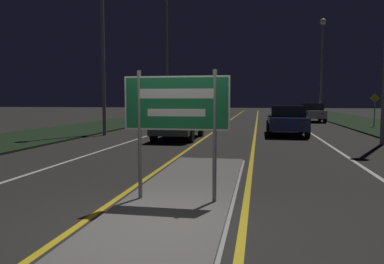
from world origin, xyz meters
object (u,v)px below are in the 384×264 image
(streetlight_left_far, at_px, (167,42))
(car_approaching_1, at_px, (168,114))
(streetlight_left_near, at_px, (102,12))
(car_receding_1, at_px, (311,112))
(car_approaching_0, at_px, (179,122))
(car_receding_0, at_px, (287,120))
(car_approaching_2, at_px, (195,109))
(warning_sign, at_px, (375,107))
(highway_sign, at_px, (176,110))
(streetlight_right_far, at_px, (322,54))

(streetlight_left_far, distance_m, car_approaching_1, 6.99)
(streetlight_left_near, height_order, car_receding_1, streetlight_left_near)
(streetlight_left_near, bearing_deg, car_receding_1, 49.42)
(streetlight_left_near, relative_size, car_receding_1, 2.33)
(car_approaching_0, height_order, car_approaching_1, car_approaching_0)
(streetlight_left_far, xyz_separation_m, car_receding_0, (9.35, -12.12, -6.00))
(car_receding_0, bearing_deg, car_receding_1, 77.14)
(car_approaching_2, height_order, warning_sign, warning_sign)
(highway_sign, bearing_deg, streetlight_left_near, 118.52)
(car_approaching_2, bearing_deg, streetlight_left_near, -91.59)
(streetlight_left_far, height_order, car_approaching_1, streetlight_left_far)
(streetlight_right_far, relative_size, car_approaching_0, 1.94)
(streetlight_left_far, distance_m, car_receding_0, 16.44)
(highway_sign, relative_size, car_approaching_1, 0.51)
(warning_sign, bearing_deg, streetlight_left_far, 159.79)
(car_receding_1, relative_size, warning_sign, 1.96)
(car_approaching_0, bearing_deg, car_approaching_2, 98.11)
(streetlight_left_near, bearing_deg, highway_sign, -61.48)
(streetlight_right_far, bearing_deg, highway_sign, -103.39)
(highway_sign, distance_m, car_receding_0, 13.85)
(streetlight_right_far, bearing_deg, streetlight_left_far, -170.40)
(streetlight_left_near, xyz_separation_m, warning_sign, (15.29, 8.11, -4.87))
(streetlight_left_near, distance_m, car_approaching_0, 6.94)
(streetlight_left_far, height_order, car_receding_1, streetlight_left_far)
(car_receding_0, distance_m, car_approaching_2, 23.53)
(car_approaching_1, distance_m, warning_sign, 14.70)
(streetlight_left_near, xyz_separation_m, car_receding_1, (12.10, 14.12, -5.44))
(highway_sign, relative_size, streetlight_left_far, 0.20)
(car_approaching_1, bearing_deg, car_approaching_2, 90.59)
(car_approaching_2, bearing_deg, car_receding_1, -39.53)
(car_receding_0, relative_size, car_receding_1, 1.01)
(streetlight_left_near, bearing_deg, car_receding_0, 10.15)
(highway_sign, xyz_separation_m, car_approaching_0, (-2.31, 10.90, -0.89))
(car_receding_0, relative_size, car_approaching_2, 1.04)
(streetlight_left_near, relative_size, car_receding_0, 2.30)
(car_receding_1, bearing_deg, car_receding_0, -102.86)
(streetlight_left_far, bearing_deg, streetlight_left_near, -89.58)
(car_approaching_0, height_order, warning_sign, warning_sign)
(car_approaching_1, bearing_deg, streetlight_left_far, 104.98)
(streetlight_left_far, distance_m, car_approaching_0, 16.51)
(streetlight_right_far, xyz_separation_m, car_receding_1, (-1.00, -1.89, -4.94))
(car_receding_0, bearing_deg, car_approaching_0, -152.56)
(highway_sign, height_order, car_receding_0, highway_sign)
(streetlight_right_far, distance_m, warning_sign, 9.29)
(streetlight_left_far, distance_m, car_approaching_2, 11.53)
(highway_sign, xyz_separation_m, car_approaching_2, (-5.80, 35.45, -0.92))
(streetlight_left_far, xyz_separation_m, car_receding_1, (12.20, 0.34, -6.00))
(highway_sign, bearing_deg, car_receding_0, 78.36)
(streetlight_right_far, bearing_deg, car_approaching_2, 148.74)
(car_approaching_2, bearing_deg, warning_sign, -46.56)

